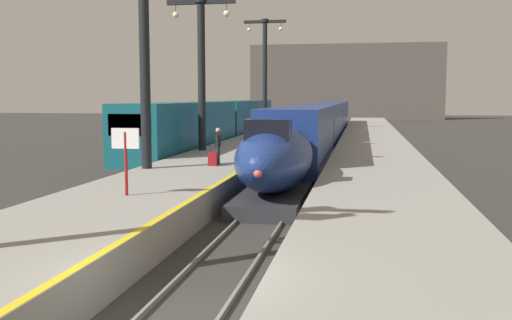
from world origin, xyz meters
TOP-DOWN VIEW (x-y plane):
  - platform_left at (-4.05, 24.75)m, footprint 4.80×110.00m
  - platform_right at (4.05, 24.75)m, footprint 4.80×110.00m
  - platform_left_safety_stripe at (-1.77, 24.75)m, footprint 0.20×107.80m
  - rail_main_left at (-0.75, 27.50)m, footprint 0.08×110.00m
  - rail_main_right at (0.75, 27.50)m, footprint 0.08×110.00m
  - rail_secondary_left at (-8.85, 27.50)m, footprint 0.08×110.00m
  - rail_secondary_right at (-7.35, 27.50)m, footprint 0.08×110.00m
  - highspeed_train_main at (0.00, 36.82)m, footprint 2.92×57.59m
  - regional_train_adjacent at (-8.10, 36.01)m, footprint 2.85×36.60m
  - station_column_mid at (-5.90, 14.38)m, footprint 4.00×0.68m
  - station_column_far at (-5.90, 23.34)m, footprint 4.00×0.68m
  - station_column_distant at (-5.90, 45.53)m, footprint 4.00×0.68m
  - passenger_near_edge at (-3.18, 16.26)m, footprint 0.27×0.57m
  - rolling_suitcase at (-3.32, 15.81)m, footprint 0.40×0.22m
  - departure_info_board at (-3.99, 7.60)m, footprint 0.90×0.10m
  - terminus_back_wall at (0.00, 102.00)m, footprint 36.00×2.00m

SIDE VIEW (x-z plane):
  - rail_main_left at x=-0.75m, z-range 0.00..0.12m
  - rail_main_right at x=0.75m, z-range 0.00..0.12m
  - rail_secondary_left at x=-8.85m, z-range 0.00..0.12m
  - rail_secondary_right at x=-7.35m, z-range 0.00..0.12m
  - platform_left at x=-4.05m, z-range 0.00..1.05m
  - platform_right at x=4.05m, z-range 0.00..1.05m
  - platform_left_safety_stripe at x=-1.77m, z-range 1.05..1.06m
  - rolling_suitcase at x=-3.32m, z-range 0.86..1.85m
  - highspeed_train_main at x=0.00m, z-range 0.15..3.75m
  - passenger_near_edge at x=-3.18m, z-range 1.19..2.88m
  - regional_train_adjacent at x=-8.10m, z-range 0.23..4.03m
  - departure_info_board at x=-3.99m, z-range 1.50..3.62m
  - station_column_far at x=-5.90m, z-range 1.97..10.70m
  - station_column_mid at x=-5.90m, z-range 1.98..11.01m
  - terminus_back_wall at x=0.00m, z-range 0.00..14.00m
  - station_column_distant at x=-5.90m, z-range 2.02..12.38m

